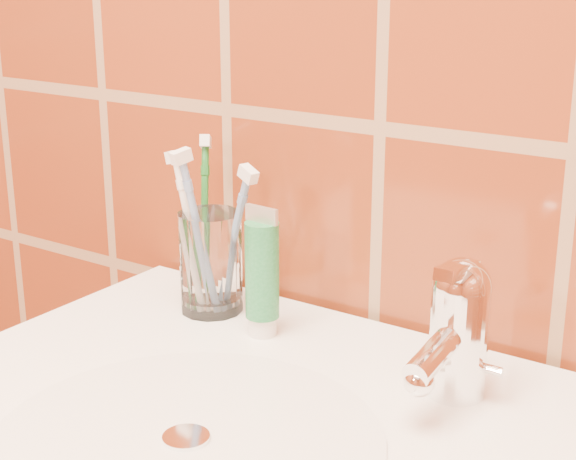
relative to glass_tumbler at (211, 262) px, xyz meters
The scene contains 7 objects.
glass_tumbler is the anchor object (origin of this frame).
toothpaste_tube 0.08m from the glass_tumbler, 14.14° to the right, with size 0.04×0.03×0.13m.
faucet 0.28m from the glass_tumbler, ahead, with size 0.05×0.11×0.12m.
toothbrush_0 0.05m from the glass_tumbler, 138.95° to the left, with size 0.06×0.07×0.18m, color #1B6825, non-canonical shape.
toothbrush_1 0.04m from the glass_tumbler, 156.26° to the right, with size 0.06×0.03×0.17m, color white, non-canonical shape.
toothbrush_2 0.04m from the glass_tumbler, 82.30° to the right, with size 0.04×0.06×0.18m, color #7698D2, non-canonical shape.
toothbrush_3 0.04m from the glass_tumbler, ahead, with size 0.08×0.04×0.17m, color #6D8FC3, non-canonical shape.
Camera 1 is at (0.39, 0.47, 1.20)m, focal length 55.00 mm.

